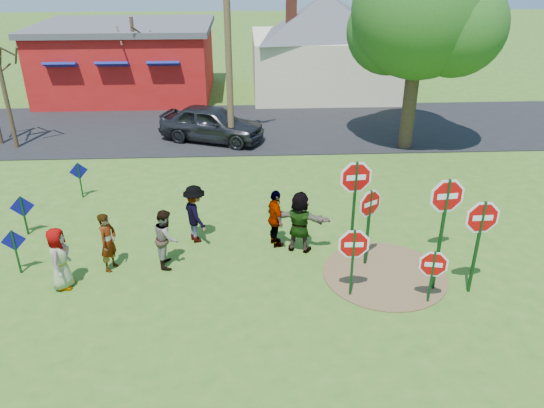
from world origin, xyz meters
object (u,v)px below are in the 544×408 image
at_px(stop_sign_a, 353,249).
at_px(stop_sign_d, 446,204).
at_px(stop_sign_b, 355,186).
at_px(person_a, 59,259).
at_px(stop_sign_c, 445,210).
at_px(utility_pole, 228,38).
at_px(suv, 212,123).
at_px(leafy_tree, 423,18).
at_px(person_b, 108,242).

bearing_deg(stop_sign_a, stop_sign_d, 34.54).
height_order(stop_sign_b, person_a, stop_sign_b).
bearing_deg(stop_sign_b, stop_sign_c, -49.51).
height_order(stop_sign_d, utility_pole, utility_pole).
relative_size(stop_sign_d, suv, 0.47).
relative_size(stop_sign_a, person_a, 1.19).
bearing_deg(stop_sign_a, stop_sign_c, 5.75).
bearing_deg(stop_sign_c, stop_sign_d, 60.64).
height_order(stop_sign_c, leafy_tree, leafy_tree).
distance_m(stop_sign_c, person_b, 8.42).
bearing_deg(stop_sign_b, stop_sign_a, -106.98).
distance_m(person_b, utility_pole, 10.29).
distance_m(utility_pole, leafy_tree, 7.48).
bearing_deg(stop_sign_b, stop_sign_d, -5.56).
bearing_deg(leafy_tree, suv, 171.49).
bearing_deg(person_a, person_b, -53.26).
distance_m(stop_sign_c, leafy_tree, 10.81).
bearing_deg(utility_pole, suv, 133.38).
bearing_deg(suv, person_a, -175.41).
height_order(stop_sign_a, stop_sign_c, stop_sign_c).
height_order(person_b, leafy_tree, leafy_tree).
bearing_deg(stop_sign_d, stop_sign_c, -123.50).
height_order(person_a, leafy_tree, leafy_tree).
height_order(stop_sign_c, utility_pole, utility_pole).
distance_m(stop_sign_d, person_a, 10.02).
xyz_separation_m(stop_sign_d, utility_pole, (-5.91, 8.79, 2.97)).
distance_m(stop_sign_d, leafy_tree, 9.35).
xyz_separation_m(stop_sign_a, utility_pole, (-3.07, 10.63, 3.16)).
relative_size(person_b, utility_pole, 0.19).
distance_m(stop_sign_a, person_a, 7.15).
relative_size(stop_sign_d, person_a, 1.29).
distance_m(suv, leafy_tree, 9.46).
relative_size(person_a, person_b, 1.01).
height_order(person_b, utility_pole, utility_pole).
xyz_separation_m(stop_sign_a, stop_sign_c, (2.11, 0.15, 0.90)).
bearing_deg(person_b, utility_pole, 1.34).
bearing_deg(stop_sign_a, utility_pole, 107.65).
relative_size(stop_sign_c, person_b, 1.93).
bearing_deg(stop_sign_c, person_a, 170.56).
bearing_deg(person_a, stop_sign_b, -82.48).
bearing_deg(person_a, stop_sign_a, -96.64).
bearing_deg(stop_sign_c, utility_pole, 110.44).
bearing_deg(stop_sign_c, stop_sign_a, 178.34).
distance_m(stop_sign_a, leafy_tree, 11.84).
distance_m(stop_sign_a, utility_pole, 11.51).
bearing_deg(leafy_tree, stop_sign_a, -112.96).
bearing_deg(suv, stop_sign_d, -124.09).
bearing_deg(utility_pole, stop_sign_d, -56.05).
relative_size(utility_pole, leafy_tree, 1.05).
xyz_separation_m(utility_pole, leafy_tree, (7.43, -0.34, 0.75)).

